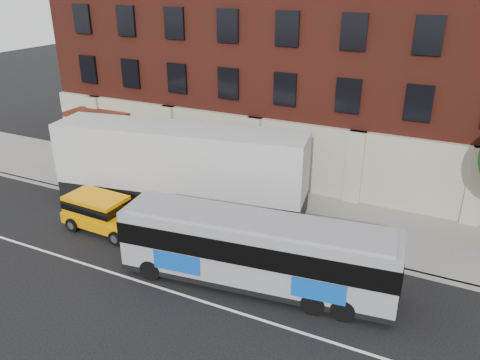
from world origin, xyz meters
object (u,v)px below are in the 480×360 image
at_px(yellow_suv, 101,211).
at_px(shipping_container, 180,169).
at_px(sign_pole, 78,170).
at_px(city_bus, 256,249).

relative_size(yellow_suv, shipping_container, 0.34).
relative_size(sign_pole, city_bus, 0.22).
bearing_deg(yellow_suv, sign_pole, 145.30).
xyz_separation_m(yellow_suv, shipping_container, (2.13, 3.92, 1.22)).
bearing_deg(city_bus, shipping_container, 143.83).
height_order(sign_pole, city_bus, city_bus).
xyz_separation_m(sign_pole, shipping_container, (6.19, 1.11, 0.77)).
bearing_deg(yellow_suv, shipping_container, 61.45).
bearing_deg(shipping_container, city_bus, -36.17).
xyz_separation_m(sign_pole, yellow_suv, (4.06, -2.81, -0.45)).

